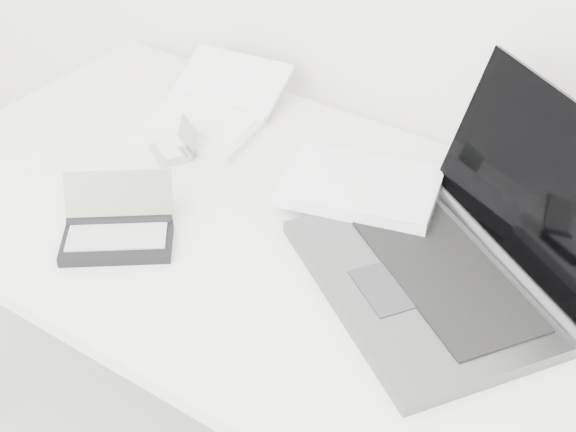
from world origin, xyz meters
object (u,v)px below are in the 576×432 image
Objects in this scene: laptop_large at (432,237)px; desk at (315,258)px; netbook_open_white at (208,114)px; palmtop_charcoal at (118,230)px.

desk is at bearing -128.67° from laptop_large.
netbook_open_white is at bearing 153.30° from desk.
desk is at bearing -34.94° from netbook_open_white.
desk is 2.40× the size of laptop_large.
palmtop_charcoal is at bearing -117.73° from laptop_large.
laptop_large reaches higher than netbook_open_white.
laptop_large reaches higher than desk.
laptop_large is 2.80× the size of palmtop_charcoal.
palmtop_charcoal is (-0.47, -0.25, -0.03)m from laptop_large.
desk is 0.22m from laptop_large.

